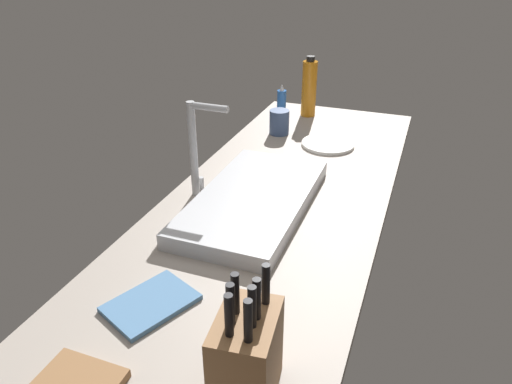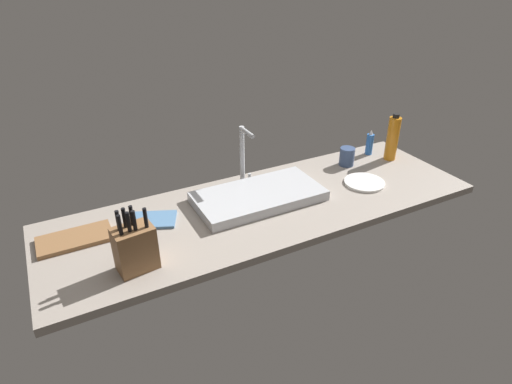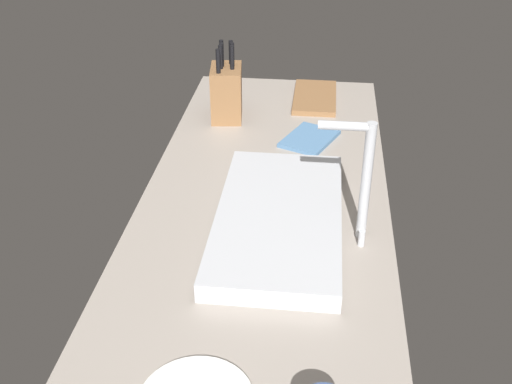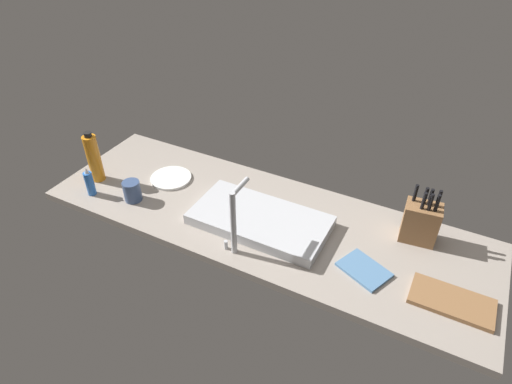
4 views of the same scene
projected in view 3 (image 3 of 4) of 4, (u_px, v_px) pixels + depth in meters
The scene contains 6 objects.
countertop_slab at pixel (259, 235), 151.72cm from camera, with size 199.02×64.73×3.50cm, color gray.
sink_basin at pixel (279, 219), 150.32cm from camera, with size 58.84×29.94×4.71cm, color #B7BABF.
faucet at pixel (362, 175), 139.18cm from camera, with size 5.50×12.80×29.66cm.
knife_block at pixel (226, 92), 201.32cm from camera, with size 15.05×11.27×24.87cm.
cutting_board at pixel (315, 97), 218.25cm from camera, with size 28.72×14.72×1.80cm, color brown.
dish_towel at pixel (310, 139), 191.28cm from camera, with size 18.34×13.04×1.20cm, color teal.
Camera 3 is at (123.16, 13.21, 90.00)cm, focal length 43.54 mm.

